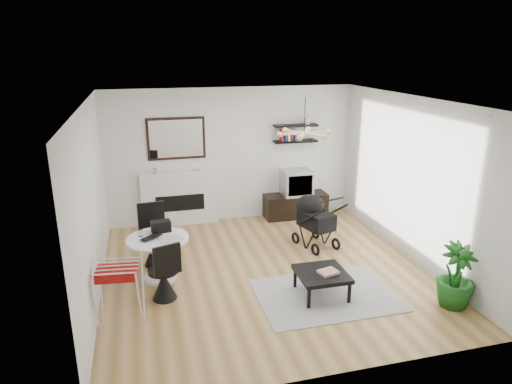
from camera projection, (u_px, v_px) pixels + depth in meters
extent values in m
plane|color=olive|center=(265.00, 272.00, 7.29)|extent=(5.00, 5.00, 0.00)
plane|color=white|center=(266.00, 101.00, 6.47)|extent=(5.00, 5.00, 0.00)
plane|color=white|center=(232.00, 155.00, 9.18)|extent=(5.00, 0.00, 5.00)
plane|color=white|center=(91.00, 205.00, 6.28)|extent=(0.00, 5.00, 5.00)
plane|color=white|center=(412.00, 180.00, 7.48)|extent=(0.00, 5.00, 5.00)
cube|color=white|center=(400.00, 177.00, 7.64)|extent=(0.04, 3.60, 2.60)
cube|color=white|center=(180.00, 198.00, 9.09)|extent=(1.50, 0.15, 1.10)
cube|color=black|center=(180.00, 203.00, 9.05)|extent=(0.95, 0.06, 0.32)
cube|color=black|center=(176.00, 138.00, 8.79)|extent=(1.12, 0.03, 0.82)
cube|color=white|center=(176.00, 139.00, 8.77)|extent=(1.02, 0.01, 0.72)
cube|color=black|center=(295.00, 141.00, 9.30)|extent=(0.90, 0.25, 0.04)
cube|color=black|center=(296.00, 126.00, 9.20)|extent=(0.90, 0.25, 0.04)
cube|color=black|center=(295.00, 205.00, 9.60)|extent=(1.32, 0.46, 0.49)
cube|color=#B1B0B3|center=(296.00, 182.00, 9.45)|extent=(0.60, 0.52, 0.52)
cube|color=black|center=(301.00, 186.00, 9.22)|extent=(0.51, 0.01, 0.42)
cylinder|color=white|center=(160.00, 277.00, 7.06)|extent=(0.51, 0.51, 0.05)
cylinder|color=white|center=(159.00, 258.00, 6.96)|extent=(0.13, 0.13, 0.60)
cylinder|color=white|center=(158.00, 239.00, 6.87)|extent=(0.94, 0.94, 0.04)
imported|color=black|center=(153.00, 238.00, 6.81)|extent=(0.42, 0.40, 0.03)
cube|color=black|center=(161.00, 226.00, 7.07)|extent=(0.31, 0.22, 0.17)
cube|color=silver|center=(171.00, 239.00, 6.82)|extent=(0.41, 0.36, 0.01)
cylinder|color=white|center=(140.00, 233.00, 6.91)|extent=(0.07, 0.07, 0.11)
cylinder|color=black|center=(155.00, 237.00, 7.39)|extent=(0.48, 0.48, 0.05)
cone|color=black|center=(156.00, 252.00, 7.47)|extent=(0.39, 0.39, 0.46)
cube|color=black|center=(151.00, 217.00, 7.50)|extent=(0.44, 0.10, 0.49)
cylinder|color=black|center=(163.00, 271.00, 6.39)|extent=(0.43, 0.43, 0.05)
cone|color=black|center=(164.00, 285.00, 6.46)|extent=(0.35, 0.35, 0.41)
cube|color=black|center=(167.00, 260.00, 6.16)|extent=(0.38, 0.15, 0.44)
cube|color=#9B110E|center=(117.00, 271.00, 5.68)|extent=(0.52, 0.34, 0.13)
cube|color=black|center=(316.00, 220.00, 8.09)|extent=(0.58, 0.72, 0.29)
ellipsoid|color=black|center=(310.00, 205.00, 8.18)|extent=(0.50, 0.50, 0.36)
cylinder|color=black|center=(332.00, 200.00, 7.62)|extent=(0.45, 0.16, 0.03)
torus|color=black|center=(296.00, 238.00, 8.34)|extent=(0.11, 0.23, 0.22)
torus|color=black|center=(315.00, 233.00, 8.57)|extent=(0.11, 0.23, 0.22)
torus|color=black|center=(315.00, 250.00, 7.86)|extent=(0.11, 0.23, 0.22)
torus|color=black|center=(336.00, 244.00, 8.09)|extent=(0.11, 0.23, 0.22)
cube|color=#ABABAB|center=(325.00, 295.00, 6.60)|extent=(1.97, 1.42, 0.01)
cube|color=black|center=(322.00, 274.00, 6.50)|extent=(0.70, 0.70, 0.06)
cube|color=black|center=(309.00, 298.00, 6.21)|extent=(0.04, 0.04, 0.30)
cube|color=black|center=(349.00, 293.00, 6.35)|extent=(0.04, 0.04, 0.30)
cube|color=black|center=(295.00, 278.00, 6.76)|extent=(0.04, 0.04, 0.30)
cube|color=black|center=(332.00, 273.00, 6.90)|extent=(0.04, 0.04, 0.30)
cube|color=#B52D3F|center=(328.00, 272.00, 6.45)|extent=(0.31, 0.27, 0.04)
imported|color=#195A1A|center=(456.00, 276.00, 6.21)|extent=(0.55, 0.55, 0.91)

